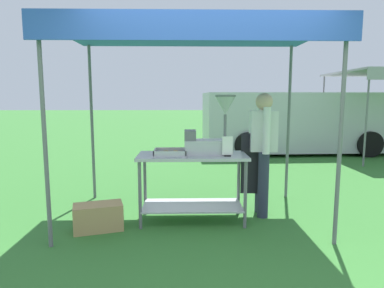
{
  "coord_description": "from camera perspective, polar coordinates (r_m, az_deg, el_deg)",
  "views": [
    {
      "loc": [
        -0.25,
        -3.17,
        1.54
      ],
      "look_at": [
        -0.16,
        1.11,
        0.96
      ],
      "focal_mm": 31.35,
      "sensor_mm": 36.0,
      "label": 1
    }
  ],
  "objects": [
    {
      "name": "donut_cart",
      "position": [
        4.19,
        0.06,
        -5.11
      ],
      "size": [
        1.34,
        0.61,
        0.85
      ],
      "color": "#B7B7BC",
      "rests_on": "ground"
    },
    {
      "name": "van_silver",
      "position": [
        10.08,
        17.44,
        3.66
      ],
      "size": [
        5.31,
        2.24,
        1.69
      ],
      "color": "#BCBCC1",
      "rests_on": "ground"
    },
    {
      "name": "donut_fryer",
      "position": [
        4.14,
        3.31,
        1.84
      ],
      "size": [
        0.63,
        0.28,
        0.73
      ],
      "color": "#B7B7BC",
      "rests_on": "donut_cart"
    },
    {
      "name": "menu_sign",
      "position": [
        4.02,
        6.06,
        -0.66
      ],
      "size": [
        0.13,
        0.05,
        0.24
      ],
      "color": "black",
      "rests_on": "donut_cart"
    },
    {
      "name": "supply_crate",
      "position": [
        4.18,
        -15.64,
        -11.86
      ],
      "size": [
        0.62,
        0.44,
        0.31
      ],
      "color": "tan",
      "rests_on": "ground"
    },
    {
      "name": "stall_canopy",
      "position": [
        4.25,
        0.03,
        17.7
      ],
      "size": [
        3.2,
        1.93,
        2.37
      ],
      "color": "slate",
      "rests_on": "ground"
    },
    {
      "name": "vendor",
      "position": [
        4.46,
        11.88,
        -0.6
      ],
      "size": [
        0.46,
        0.53,
        1.61
      ],
      "color": "#2D3347",
      "rests_on": "ground"
    },
    {
      "name": "donut_tray",
      "position": [
        4.11,
        -3.72,
        -1.57
      ],
      "size": [
        0.39,
        0.32,
        0.07
      ],
      "color": "#B7B7BC",
      "rests_on": "donut_cart"
    },
    {
      "name": "ground_plane",
      "position": [
        9.3,
        0.33,
        -1.74
      ],
      "size": [
        70.0,
        70.0,
        0.0
      ],
      "primitive_type": "plane",
      "color": "#33702D"
    }
  ]
}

